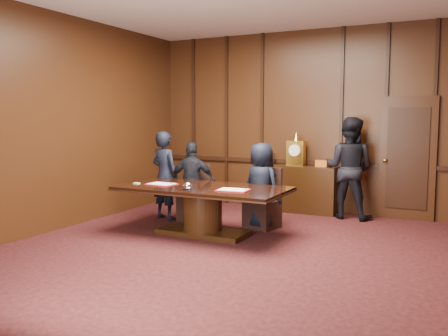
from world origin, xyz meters
name	(u,v)px	position (x,y,z in m)	size (l,w,h in m)	color
room	(228,125)	(0.07, 0.14, 1.72)	(7.00, 7.04, 3.50)	black
sideboard	(296,187)	(0.00, 3.26, 0.49)	(1.60, 0.45, 1.54)	black
conference_table	(203,203)	(-0.70, 0.82, 0.51)	(2.62, 1.32, 0.76)	black
folder_left	(161,184)	(-1.40, 0.72, 0.77)	(0.48, 0.36, 0.02)	#A60F15
folder_right	(233,190)	(-0.12, 0.68, 0.77)	(0.49, 0.37, 0.02)	#A60F15
inkstand	(188,187)	(-0.70, 0.37, 0.81)	(0.20, 0.14, 0.12)	white
notepad	(137,183)	(-1.82, 0.63, 0.77)	(0.10, 0.07, 0.01)	#FAE97A
chair_left	(195,204)	(-1.36, 1.69, 0.29)	(0.53, 0.53, 0.99)	black
chair_right	(263,210)	(-0.05, 1.69, 0.29)	(0.57, 0.57, 0.99)	black
signatory_left	(193,182)	(-1.35, 1.62, 0.70)	(0.82, 0.34, 1.40)	black
signatory_right	(261,186)	(-0.05, 1.62, 0.71)	(0.69, 0.45, 1.42)	black
witness_left	(165,175)	(-1.88, 1.54, 0.79)	(0.58, 0.38, 1.58)	black
witness_right	(349,168)	(1.05, 3.10, 0.92)	(0.89, 0.69, 1.83)	black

